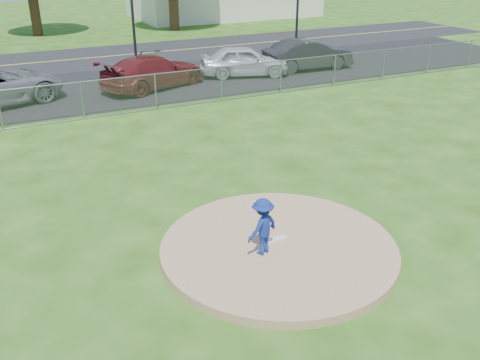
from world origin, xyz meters
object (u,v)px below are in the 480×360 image
object	(u,v)px
parked_car_charcoal	(308,55)
parked_car_darkred	(153,72)
parked_car_pearl	(244,61)
pitcher	(263,226)

from	to	relation	value
parked_car_charcoal	parked_car_darkred	bearing A→B (deg)	92.38
parked_car_darkred	parked_car_pearl	distance (m)	4.99
parked_car_pearl	pitcher	bearing A→B (deg)	172.65
parked_car_darkred	parked_car_charcoal	distance (m)	8.76
parked_car_darkred	pitcher	bearing A→B (deg)	149.69
parked_car_pearl	parked_car_charcoal	xyz separation A→B (m)	(3.77, -0.19, 0.03)
pitcher	parked_car_charcoal	distance (m)	19.34
parked_car_charcoal	parked_car_pearl	bearing A→B (deg)	88.98
parked_car_darkred	parked_car_pearl	size ratio (longest dim) A/B	1.17
pitcher	parked_car_charcoal	size ratio (longest dim) A/B	0.27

